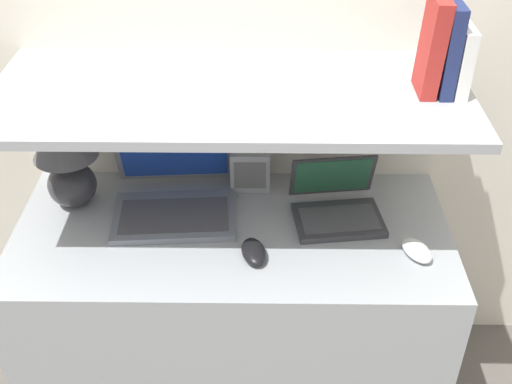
{
  "coord_description": "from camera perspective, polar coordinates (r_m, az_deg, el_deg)",
  "views": [
    {
      "loc": [
        0.09,
        -1.2,
        2.0
      ],
      "look_at": [
        0.07,
        0.31,
        0.92
      ],
      "focal_mm": 45.0,
      "sensor_mm": 36.0,
      "label": 1
    }
  ],
  "objects": [
    {
      "name": "table_lamp",
      "position": [
        2.03,
        -16.53,
        3.3
      ],
      "size": [
        0.2,
        0.2,
        0.32
      ],
      "color": "#2D2D33",
      "rests_on": "desk"
    },
    {
      "name": "router_box",
      "position": [
        2.09,
        -0.52,
        2.02
      ],
      "size": [
        0.13,
        0.07,
        0.14
      ],
      "color": "gray",
      "rests_on": "desk"
    },
    {
      "name": "shelf",
      "position": [
        1.78,
        -2.36,
        8.63
      ],
      "size": [
        1.32,
        0.55,
        0.03
      ],
      "color": "#999EA3",
      "rests_on": "back_riser"
    },
    {
      "name": "book_navy",
      "position": [
        1.78,
        16.75,
        12.1
      ],
      "size": [
        0.04,
        0.13,
        0.25
      ],
      "color": "navy",
      "rests_on": "shelf"
    },
    {
      "name": "wall_back",
      "position": [
        2.05,
        -1.97,
        12.56
      ],
      "size": [
        6.0,
        0.05,
        2.4
      ],
      "color": "silver",
      "rests_on": "ground_plane"
    },
    {
      "name": "desk",
      "position": [
        2.21,
        -1.94,
        -11.24
      ],
      "size": [
        1.32,
        0.62,
        0.78
      ],
      "color": "#999EA3",
      "rests_on": "ground_plane"
    },
    {
      "name": "computer_mouse",
      "position": [
        1.84,
        -0.21,
        -5.34
      ],
      "size": [
        0.09,
        0.13,
        0.04
      ],
      "color": "black",
      "rests_on": "desk"
    },
    {
      "name": "second_mouse",
      "position": [
        1.9,
        14.09,
        -5.05
      ],
      "size": [
        0.11,
        0.13,
        0.04
      ],
      "color": "white",
      "rests_on": "desk"
    },
    {
      "name": "laptop_large",
      "position": [
        2.02,
        -7.26,
        -0.32
      ],
      "size": [
        0.4,
        0.36,
        0.24
      ],
      "color": "slate",
      "rests_on": "desk"
    },
    {
      "name": "book_red",
      "position": [
        1.77,
        15.4,
        12.38
      ],
      "size": [
        0.05,
        0.13,
        0.26
      ],
      "color": "#A82823",
      "rests_on": "shelf"
    },
    {
      "name": "back_riser",
      "position": [
        2.32,
        -1.71,
        -1.88
      ],
      "size": [
        1.32,
        0.04,
        1.18
      ],
      "color": "silver",
      "rests_on": "ground_plane"
    },
    {
      "name": "laptop_small",
      "position": [
        1.99,
        7.18,
        -1.24
      ],
      "size": [
        0.29,
        0.27,
        0.18
      ],
      "color": "#333338",
      "rests_on": "desk"
    },
    {
      "name": "book_white",
      "position": [
        1.81,
        17.78,
        11.13
      ],
      "size": [
        0.03,
        0.13,
        0.18
      ],
      "color": "silver",
      "rests_on": "shelf"
    }
  ]
}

